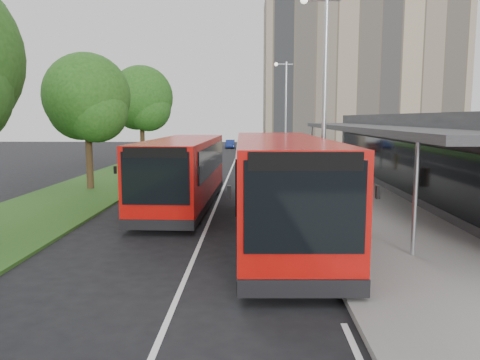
# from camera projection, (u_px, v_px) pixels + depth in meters

# --- Properties ---
(ground) EXTENTS (120.00, 120.00, 0.00)m
(ground) POSITION_uv_depth(u_px,v_px,m) (205.00, 232.00, 15.70)
(ground) COLOR black
(ground) RESTS_ON ground
(pavement) EXTENTS (5.00, 80.00, 0.15)m
(pavement) POSITION_uv_depth(u_px,v_px,m) (311.00, 168.00, 35.34)
(pavement) COLOR gray
(pavement) RESTS_ON ground
(grass_verge) EXTENTS (5.00, 80.00, 0.10)m
(grass_verge) POSITION_uv_depth(u_px,v_px,m) (140.00, 167.00, 35.70)
(grass_verge) COLOR #274F19
(grass_verge) RESTS_ON ground
(lane_centre_line) EXTENTS (0.12, 70.00, 0.01)m
(lane_centre_line) POSITION_uv_depth(u_px,v_px,m) (228.00, 176.00, 30.56)
(lane_centre_line) COLOR silver
(lane_centre_line) RESTS_ON ground
(kerb_dashes) EXTENTS (0.12, 56.00, 0.01)m
(kerb_dashes) POSITION_uv_depth(u_px,v_px,m) (276.00, 170.00, 34.44)
(kerb_dashes) COLOR silver
(kerb_dashes) RESTS_ON ground
(office_block) EXTENTS (22.00, 12.00, 18.00)m
(office_block) POSITION_uv_depth(u_px,v_px,m) (357.00, 74.00, 55.76)
(office_block) COLOR tan
(office_block) RESTS_ON ground
(station_building) EXTENTS (7.70, 26.00, 4.00)m
(station_building) POSITION_uv_depth(u_px,v_px,m) (440.00, 154.00, 23.06)
(station_building) COLOR #29292C
(station_building) RESTS_ON ground
(tree_mid) EXTENTS (4.47, 4.47, 7.15)m
(tree_mid) POSITION_uv_depth(u_px,v_px,m) (87.00, 102.00, 24.25)
(tree_mid) COLOR #372616
(tree_mid) RESTS_ON ground
(tree_far) EXTENTS (4.87, 4.87, 7.82)m
(tree_far) POSITION_uv_depth(u_px,v_px,m) (141.00, 102.00, 36.08)
(tree_far) COLOR #372616
(tree_far) RESTS_ON ground
(lamp_post_near) EXTENTS (1.44, 0.28, 8.00)m
(lamp_post_near) POSITION_uv_depth(u_px,v_px,m) (322.00, 92.00, 16.95)
(lamp_post_near) COLOR #9A9EA2
(lamp_post_near) RESTS_ON pavement
(lamp_post_far) EXTENTS (1.44, 0.28, 8.00)m
(lamp_post_far) POSITION_uv_depth(u_px,v_px,m) (285.00, 106.00, 36.77)
(lamp_post_far) COLOR #9A9EA2
(lamp_post_far) RESTS_ON pavement
(bus_main) EXTENTS (3.17, 11.29, 3.17)m
(bus_main) POSITION_uv_depth(u_px,v_px,m) (280.00, 188.00, 14.67)
(bus_main) COLOR #B30D09
(bus_main) RESTS_ON ground
(bus_second) EXTENTS (2.89, 10.36, 2.91)m
(bus_second) POSITION_uv_depth(u_px,v_px,m) (183.00, 172.00, 19.91)
(bus_second) COLOR #B30D09
(bus_second) RESTS_ON ground
(litter_bin) EXTENTS (0.65, 0.65, 1.00)m
(litter_bin) POSITION_uv_depth(u_px,v_px,m) (335.00, 177.00, 25.27)
(litter_bin) COLOR #311F14
(litter_bin) RESTS_ON pavement
(bollard) EXTENTS (0.23, 0.23, 1.12)m
(bollard) POSITION_uv_depth(u_px,v_px,m) (300.00, 161.00, 33.70)
(bollard) COLOR #FFB70D
(bollard) RESTS_ON pavement
(car_near) EXTENTS (1.99, 3.32, 1.06)m
(car_near) POSITION_uv_depth(u_px,v_px,m) (251.00, 146.00, 54.27)
(car_near) COLOR #5B160D
(car_near) RESTS_ON ground
(car_far) EXTENTS (1.14, 3.23, 1.06)m
(car_far) POSITION_uv_depth(u_px,v_px,m) (230.00, 144.00, 59.52)
(car_far) COLOR navy
(car_far) RESTS_ON ground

